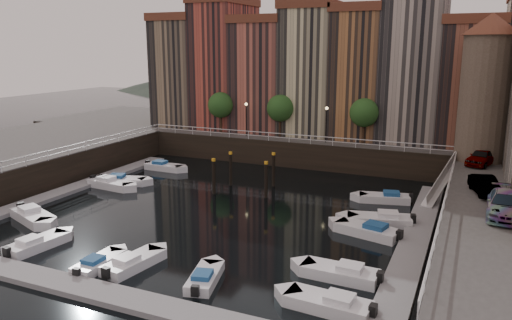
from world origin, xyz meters
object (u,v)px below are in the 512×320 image
at_px(boat_left_2, 110,184).
at_px(car_b, 485,187).
at_px(car_c, 506,206).
at_px(boat_left_3, 122,181).
at_px(gangway, 442,180).
at_px(boat_left_0, 32,216).
at_px(mooring_pilings, 246,174).
at_px(corner_tower, 486,86).
at_px(car_a, 482,158).

relative_size(boat_left_2, car_b, 1.27).
bearing_deg(car_c, boat_left_3, 173.73).
bearing_deg(car_b, gangway, 97.16).
height_order(boat_left_0, boat_left_2, boat_left_0).
bearing_deg(car_b, boat_left_2, 165.90).
xyz_separation_m(mooring_pilings, car_c, (22.21, -8.00, 2.14)).
distance_m(mooring_pilings, car_c, 23.71).
bearing_deg(boat_left_0, corner_tower, 56.93).
bearing_deg(corner_tower, boat_left_2, -157.78).
height_order(boat_left_0, boat_left_3, boat_left_0).
distance_m(car_a, car_b, 10.06).
bearing_deg(mooring_pilings, boat_left_2, -160.31).
distance_m(corner_tower, gangway, 9.86).
relative_size(gangway, boat_left_2, 1.59).
bearing_deg(car_a, boat_left_0, -127.00).
xyz_separation_m(car_a, car_b, (0.22, -10.05, -0.09)).
bearing_deg(boat_left_3, gangway, -3.15).
bearing_deg(gangway, corner_tower, 57.20).
bearing_deg(car_b, car_a, 74.85).
distance_m(corner_tower, car_c, 18.28).
distance_m(gangway, boat_left_2, 31.84).
distance_m(boat_left_2, boat_left_3, 1.52).
xyz_separation_m(gangway, car_c, (4.57, -12.54, 1.87)).
bearing_deg(car_c, boat_left_2, 176.21).
height_order(gangway, car_a, car_a).
distance_m(boat_left_3, car_a, 35.00).
bearing_deg(car_b, boat_left_3, 163.36).
bearing_deg(car_b, mooring_pilings, 154.90).
relative_size(corner_tower, boat_left_0, 2.62).
height_order(gangway, boat_left_2, gangway).
bearing_deg(boat_left_0, mooring_pilings, 71.53).
bearing_deg(car_b, car_c, -92.53).
bearing_deg(boat_left_2, corner_tower, 27.49).
height_order(corner_tower, car_b, corner_tower).
relative_size(gangway, boat_left_0, 1.58).
bearing_deg(car_c, car_b, 105.67).
bearing_deg(boat_left_0, boat_left_3, 112.94).
bearing_deg(boat_left_3, car_a, -0.74).
bearing_deg(car_b, boat_left_0, -177.04).
bearing_deg(mooring_pilings, car_c, -19.80).
height_order(corner_tower, car_a, corner_tower).
distance_m(boat_left_0, boat_left_2, 10.31).
height_order(boat_left_3, car_a, car_a).
height_order(mooring_pilings, car_a, car_a).
bearing_deg(boat_left_0, car_b, 40.12).
relative_size(boat_left_3, car_b, 1.22).
bearing_deg(car_c, mooring_pilings, 161.97).
bearing_deg(car_a, mooring_pilings, -142.19).
bearing_deg(corner_tower, boat_left_0, -143.80).
relative_size(gangway, mooring_pilings, 1.55).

